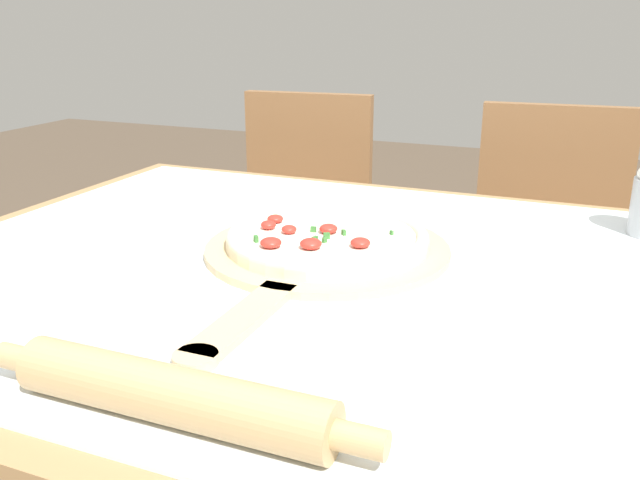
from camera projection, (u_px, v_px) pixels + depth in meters
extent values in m
cube|color=#A87F51|center=(299.00, 275.00, 1.01)|extent=(1.23, 1.04, 0.03)
cylinder|color=#A87F51|center=(176.00, 320.00, 1.74)|extent=(0.06, 0.06, 0.73)
cube|color=silver|center=(299.00, 264.00, 1.01)|extent=(1.15, 0.96, 0.00)
cylinder|color=#D6B784|center=(327.00, 249.00, 1.05)|extent=(0.38, 0.38, 0.01)
cube|color=#D6B784|center=(244.00, 319.00, 0.81)|extent=(0.04, 0.21, 0.01)
cylinder|color=#D6B784|center=(195.00, 359.00, 0.71)|extent=(0.05, 0.05, 0.01)
cylinder|color=beige|center=(327.00, 240.00, 1.04)|extent=(0.31, 0.31, 0.02)
torus|color=beige|center=(327.00, 235.00, 1.04)|extent=(0.31, 0.31, 0.02)
cylinder|color=white|center=(327.00, 235.00, 1.04)|extent=(0.27, 0.27, 0.00)
ellipsoid|color=red|center=(328.00, 229.00, 1.04)|extent=(0.03, 0.03, 0.01)
ellipsoid|color=red|center=(268.00, 225.00, 1.06)|extent=(0.02, 0.02, 0.01)
ellipsoid|color=red|center=(311.00, 244.00, 0.97)|extent=(0.03, 0.03, 0.02)
ellipsoid|color=red|center=(360.00, 243.00, 0.98)|extent=(0.03, 0.03, 0.01)
ellipsoid|color=red|center=(271.00, 243.00, 0.97)|extent=(0.03, 0.03, 0.01)
ellipsoid|color=red|center=(289.00, 229.00, 1.04)|extent=(0.02, 0.02, 0.01)
ellipsoid|color=red|center=(275.00, 219.00, 1.09)|extent=(0.03, 0.03, 0.01)
cube|color=#387533|center=(327.00, 236.00, 1.01)|extent=(0.01, 0.01, 0.01)
cube|color=#387533|center=(325.00, 240.00, 1.00)|extent=(0.01, 0.01, 0.01)
cube|color=#387533|center=(315.00, 240.00, 0.99)|extent=(0.01, 0.01, 0.01)
cube|color=#387533|center=(256.00, 239.00, 1.00)|extent=(0.01, 0.01, 0.01)
cube|color=#387533|center=(273.00, 218.00, 1.10)|extent=(0.01, 0.01, 0.01)
cube|color=#387533|center=(344.00, 233.00, 1.03)|extent=(0.01, 0.01, 0.01)
cube|color=#387533|center=(392.00, 233.00, 1.03)|extent=(0.01, 0.01, 0.01)
cube|color=#387533|center=(314.00, 229.00, 1.04)|extent=(0.01, 0.01, 0.01)
cylinder|color=tan|center=(172.00, 395.00, 0.61)|extent=(0.31, 0.05, 0.05)
cylinder|color=tan|center=(19.00, 358.00, 0.67)|extent=(0.05, 0.03, 0.03)
cylinder|color=tan|center=(361.00, 440.00, 0.54)|extent=(0.05, 0.03, 0.03)
cube|color=brown|center=(289.00, 261.00, 1.92)|extent=(0.43, 0.43, 0.02)
cube|color=brown|center=(308.00, 168.00, 2.01)|extent=(0.38, 0.07, 0.44)
cylinder|color=brown|center=(217.00, 351.00, 1.89)|extent=(0.04, 0.04, 0.43)
cylinder|color=brown|center=(326.00, 368.00, 1.80)|extent=(0.04, 0.04, 0.43)
cylinder|color=brown|center=(260.00, 306.00, 2.18)|extent=(0.04, 0.04, 0.43)
cylinder|color=brown|center=(356.00, 319.00, 2.09)|extent=(0.04, 0.04, 0.43)
cube|color=brown|center=(541.00, 298.00, 1.67)|extent=(0.43, 0.43, 0.02)
cube|color=brown|center=(552.00, 190.00, 1.76)|extent=(0.38, 0.06, 0.44)
cylinder|color=brown|center=(461.00, 401.00, 1.65)|extent=(0.04, 0.04, 0.43)
cylinder|color=brown|center=(602.00, 425.00, 1.55)|extent=(0.04, 0.04, 0.43)
cylinder|color=brown|center=(476.00, 343.00, 1.93)|extent=(0.04, 0.04, 0.43)
cylinder|color=brown|center=(595.00, 361.00, 1.84)|extent=(0.04, 0.04, 0.43)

